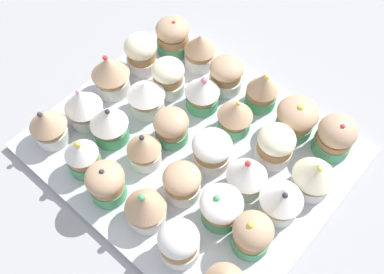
# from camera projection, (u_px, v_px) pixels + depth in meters

# --- Properties ---
(ground_plane) EXTENTS (1.80, 1.80, 0.03)m
(ground_plane) POSITION_uv_depth(u_px,v_px,m) (192.00, 155.00, 0.76)
(ground_plane) COLOR #9E9EA3
(baking_tray) EXTENTS (0.47, 0.40, 0.01)m
(baking_tray) POSITION_uv_depth(u_px,v_px,m) (192.00, 149.00, 0.74)
(baking_tray) COLOR silver
(baking_tray) RESTS_ON ground_plane
(cupcake_0) EXTENTS (0.06, 0.06, 0.08)m
(cupcake_0) POSITION_uv_depth(u_px,v_px,m) (335.00, 136.00, 0.70)
(cupcake_0) COLOR #4C9E6B
(cupcake_0) RESTS_ON baking_tray
(cupcake_1) EXTENTS (0.07, 0.07, 0.07)m
(cupcake_1) POSITION_uv_depth(u_px,v_px,m) (296.00, 118.00, 0.73)
(cupcake_1) COLOR #4C9E6B
(cupcake_1) RESTS_ON baking_tray
(cupcake_2) EXTENTS (0.05, 0.05, 0.08)m
(cupcake_2) POSITION_uv_depth(u_px,v_px,m) (262.00, 89.00, 0.75)
(cupcake_2) COLOR #4C9E6B
(cupcake_2) RESTS_ON baking_tray
(cupcake_3) EXTENTS (0.06, 0.06, 0.06)m
(cupcake_3) POSITION_uv_depth(u_px,v_px,m) (226.00, 74.00, 0.78)
(cupcake_3) COLOR white
(cupcake_3) RESTS_ON baking_tray
(cupcake_4) EXTENTS (0.06, 0.06, 0.07)m
(cupcake_4) POSITION_uv_depth(u_px,v_px,m) (200.00, 50.00, 0.81)
(cupcake_4) COLOR white
(cupcake_4) RESTS_ON baking_tray
(cupcake_5) EXTENTS (0.06, 0.06, 0.08)m
(cupcake_5) POSITION_uv_depth(u_px,v_px,m) (173.00, 36.00, 0.83)
(cupcake_5) COLOR #4C9E6B
(cupcake_5) RESTS_ON baking_tray
(cupcake_6) EXTENTS (0.07, 0.07, 0.07)m
(cupcake_6) POSITION_uv_depth(u_px,v_px,m) (314.00, 176.00, 0.67)
(cupcake_6) COLOR white
(cupcake_6) RESTS_ON baking_tray
(cupcake_7) EXTENTS (0.06, 0.06, 0.07)m
(cupcake_7) POSITION_uv_depth(u_px,v_px,m) (275.00, 145.00, 0.70)
(cupcake_7) COLOR white
(cupcake_7) RESTS_ON baking_tray
(cupcake_8) EXTENTS (0.06, 0.06, 0.07)m
(cupcake_8) POSITION_uv_depth(u_px,v_px,m) (235.00, 116.00, 0.73)
(cupcake_8) COLOR #4C9E6B
(cupcake_8) RESTS_ON baking_tray
(cupcake_9) EXTENTS (0.06, 0.06, 0.07)m
(cupcake_9) POSITION_uv_depth(u_px,v_px,m) (202.00, 92.00, 0.76)
(cupcake_9) COLOR #4C9E6B
(cupcake_9) RESTS_ON baking_tray
(cupcake_10) EXTENTS (0.06, 0.06, 0.07)m
(cupcake_10) POSITION_uv_depth(u_px,v_px,m) (168.00, 77.00, 0.77)
(cupcake_10) COLOR white
(cupcake_10) RESTS_ON baking_tray
(cupcake_11) EXTENTS (0.06, 0.06, 0.08)m
(cupcake_11) POSITION_uv_depth(u_px,v_px,m) (141.00, 53.00, 0.80)
(cupcake_11) COLOR white
(cupcake_11) RESTS_ON baking_tray
(cupcake_12) EXTENTS (0.06, 0.06, 0.07)m
(cupcake_12) POSITION_uv_depth(u_px,v_px,m) (280.00, 201.00, 0.64)
(cupcake_12) COLOR white
(cupcake_12) RESTS_ON baking_tray
(cupcake_13) EXTENTS (0.06, 0.06, 0.07)m
(cupcake_13) POSITION_uv_depth(u_px,v_px,m) (246.00, 176.00, 0.67)
(cupcake_13) COLOR white
(cupcake_13) RESTS_ON baking_tray
(cupcake_14) EXTENTS (0.06, 0.06, 0.06)m
(cupcake_14) POSITION_uv_depth(u_px,v_px,m) (213.00, 149.00, 0.69)
(cupcake_14) COLOR white
(cupcake_14) RESTS_ON baking_tray
(cupcake_15) EXTENTS (0.06, 0.06, 0.06)m
(cupcake_15) POSITION_uv_depth(u_px,v_px,m) (171.00, 127.00, 0.72)
(cupcake_15) COLOR #4C9E6B
(cupcake_15) RESTS_ON baking_tray
(cupcake_16) EXTENTS (0.06, 0.06, 0.07)m
(cupcake_16) POSITION_uv_depth(u_px,v_px,m) (146.00, 96.00, 0.75)
(cupcake_16) COLOR white
(cupcake_16) RESTS_ON baking_tray
(cupcake_17) EXTENTS (0.07, 0.07, 0.08)m
(cupcake_17) POSITION_uv_depth(u_px,v_px,m) (110.00, 74.00, 0.77)
(cupcake_17) COLOR white
(cupcake_17) RESTS_ON baking_tray
(cupcake_18) EXTENTS (0.06, 0.06, 0.07)m
(cupcake_18) POSITION_uv_depth(u_px,v_px,m) (252.00, 234.00, 0.62)
(cupcake_18) COLOR #4C9E6B
(cupcake_18) RESTS_ON baking_tray
(cupcake_19) EXTENTS (0.06, 0.06, 0.07)m
(cupcake_19) POSITION_uv_depth(u_px,v_px,m) (221.00, 207.00, 0.64)
(cupcake_19) COLOR #4C9E6B
(cupcake_19) RESTS_ON baking_tray
(cupcake_20) EXTENTS (0.06, 0.06, 0.06)m
(cupcake_20) POSITION_uv_depth(u_px,v_px,m) (182.00, 183.00, 0.66)
(cupcake_20) COLOR white
(cupcake_20) RESTS_ON baking_tray
(cupcake_21) EXTENTS (0.05, 0.05, 0.07)m
(cupcake_21) POSITION_uv_depth(u_px,v_px,m) (144.00, 149.00, 0.70)
(cupcake_21) COLOR white
(cupcake_21) RESTS_ON baking_tray
(cupcake_22) EXTENTS (0.06, 0.06, 0.08)m
(cupcake_22) POSITION_uv_depth(u_px,v_px,m) (109.00, 123.00, 0.71)
(cupcake_22) COLOR #4C9E6B
(cupcake_22) RESTS_ON baking_tray
(cupcake_23) EXTENTS (0.06, 0.06, 0.08)m
(cupcake_23) POSITION_uv_depth(u_px,v_px,m) (83.00, 106.00, 0.74)
(cupcake_23) COLOR white
(cupcake_23) RESTS_ON baking_tray
(cupcake_25) EXTENTS (0.06, 0.06, 0.07)m
(cupcake_25) POSITION_uv_depth(u_px,v_px,m) (179.00, 242.00, 0.61)
(cupcake_25) COLOR white
(cupcake_25) RESTS_ON baking_tray
(cupcake_26) EXTENTS (0.06, 0.06, 0.08)m
(cupcake_26) POSITION_uv_depth(u_px,v_px,m) (145.00, 206.00, 0.64)
(cupcake_26) COLOR white
(cupcake_26) RESTS_ON baking_tray
(cupcake_27) EXTENTS (0.06, 0.06, 0.07)m
(cupcake_27) POSITION_uv_depth(u_px,v_px,m) (106.00, 183.00, 0.66)
(cupcake_27) COLOR #4C9E6B
(cupcake_27) RESTS_ON baking_tray
(cupcake_28) EXTENTS (0.05, 0.05, 0.08)m
(cupcake_28) POSITION_uv_depth(u_px,v_px,m) (82.00, 155.00, 0.68)
(cupcake_28) COLOR #4C9E6B
(cupcake_28) RESTS_ON baking_tray
(cupcake_29) EXTENTS (0.06, 0.06, 0.08)m
(cupcake_29) POSITION_uv_depth(u_px,v_px,m) (48.00, 125.00, 0.71)
(cupcake_29) COLOR white
(cupcake_29) RESTS_ON baking_tray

